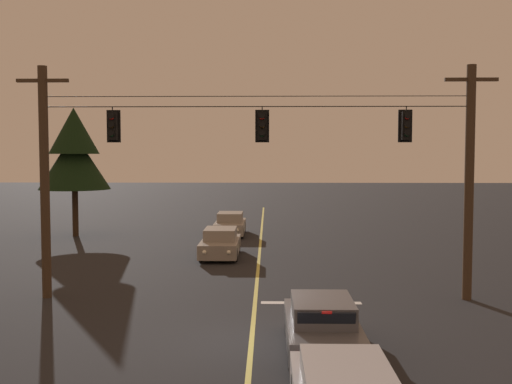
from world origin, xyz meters
TOP-DOWN VIEW (x-y plane):
  - ground_plane at (0.00, 0.00)m, footprint 180.00×180.00m
  - lane_centre_stripe at (0.00, 10.97)m, footprint 0.14×60.00m
  - stop_bar_paint at (1.90, 4.37)m, footprint 3.40×0.36m
  - signal_span_assembly at (-0.00, 4.97)m, footprint 16.44×0.32m
  - traffic_light_leftmost at (-4.92, 4.95)m, footprint 0.48×0.41m
  - traffic_light_left_inner at (0.23, 4.95)m, footprint 0.48×0.41m
  - traffic_light_centre at (5.14, 4.95)m, footprint 0.48×0.41m
  - car_waiting_near_lane at (1.81, -0.73)m, footprint 1.80×4.33m
  - car_oncoming_lead at (-1.90, 13.59)m, footprint 1.80×4.42m
  - car_oncoming_trailing at (-1.93, 21.61)m, footprint 1.80×4.42m
  - tree_verge_far at (-11.38, 20.90)m, footprint 4.32×4.32m

SIDE VIEW (x-z plane):
  - ground_plane at x=0.00m, z-range 0.00..0.00m
  - lane_centre_stripe at x=0.00m, z-range 0.00..0.01m
  - stop_bar_paint at x=1.90m, z-range 0.00..0.01m
  - car_oncoming_lead at x=-1.90m, z-range -0.05..1.34m
  - car_oncoming_trailing at x=-1.93m, z-range -0.05..1.34m
  - car_waiting_near_lane at x=1.81m, z-range -0.05..1.34m
  - signal_span_assembly at x=0.00m, z-range 0.15..8.20m
  - tree_verge_far at x=-11.38m, z-range 1.19..9.02m
  - traffic_light_leftmost at x=-4.92m, z-range 5.38..6.60m
  - traffic_light_left_inner at x=0.23m, z-range 5.38..6.60m
  - traffic_light_centre at x=5.14m, z-range 5.38..6.60m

